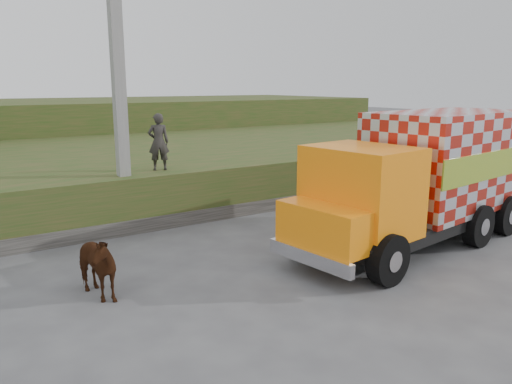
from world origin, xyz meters
TOP-DOWN VIEW (x-y plane):
  - ground at (0.00, 0.00)m, footprint 120.00×120.00m
  - embankment at (0.00, 10.00)m, footprint 40.00×12.00m
  - embankment_far at (0.00, 22.00)m, footprint 40.00×12.00m
  - retaining_strip at (-2.00, 4.20)m, footprint 16.00×0.50m
  - utility_pole at (-1.00, 4.60)m, footprint 1.20×0.30m
  - cargo_truck at (4.80, -0.64)m, footprint 7.52×3.28m
  - cow at (-3.06, 0.54)m, footprint 0.97×1.62m
  - pedestrian at (0.17, 4.92)m, footprint 0.68×0.55m

SIDE VIEW (x-z plane):
  - ground at x=0.00m, z-range 0.00..0.00m
  - retaining_strip at x=-2.00m, z-range 0.00..0.40m
  - cow at x=-3.06m, z-range 0.00..1.27m
  - embankment at x=0.00m, z-range 0.00..1.50m
  - embankment_far at x=0.00m, z-range 0.00..3.00m
  - cargo_truck at x=4.80m, z-range 0.05..3.30m
  - pedestrian at x=0.17m, z-range 1.50..3.12m
  - utility_pole at x=-1.00m, z-range 0.08..8.07m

